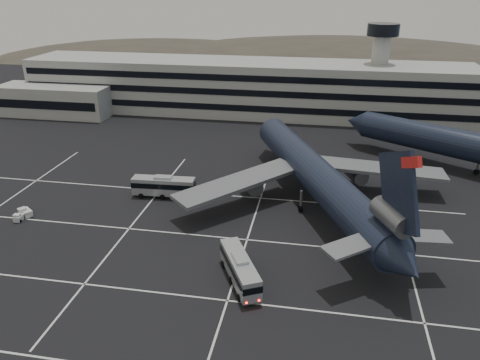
% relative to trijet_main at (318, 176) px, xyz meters
% --- Properties ---
extents(ground, '(260.00, 260.00, 0.00)m').
position_rel_trijet_main_xyz_m(ground, '(-21.34, -16.90, -5.25)').
color(ground, black).
rests_on(ground, ground).
extents(lane_markings, '(90.00, 55.62, 0.01)m').
position_rel_trijet_main_xyz_m(lane_markings, '(-20.39, -16.17, -5.24)').
color(lane_markings, silver).
rests_on(lane_markings, ground).
extents(terminal, '(125.00, 26.00, 24.00)m').
position_rel_trijet_main_xyz_m(terminal, '(-24.28, 54.25, 1.68)').
color(terminal, gray).
rests_on(terminal, ground).
extents(hills, '(352.00, 180.00, 44.00)m').
position_rel_trijet_main_xyz_m(hills, '(-3.34, 153.10, -17.32)').
color(hills, '#38332B').
rests_on(hills, ground).
extents(trijet_main, '(43.62, 54.74, 18.08)m').
position_rel_trijet_main_xyz_m(trijet_main, '(0.00, 0.00, 0.00)').
color(trijet_main, black).
rests_on(trijet_main, ground).
extents(bus_near, '(6.83, 10.36, 3.67)m').
position_rel_trijet_main_xyz_m(bus_near, '(-8.56, -22.99, -3.24)').
color(bus_near, '#93969B').
rests_on(bus_near, ground).
extents(bus_far, '(10.83, 3.19, 3.78)m').
position_rel_trijet_main_xyz_m(bus_far, '(-25.71, -1.21, -3.18)').
color(bus_far, '#93969B').
rests_on(bus_far, ground).
extents(tug_a, '(1.31, 2.06, 1.27)m').
position_rel_trijet_main_xyz_m(tug_a, '(-45.05, -13.44, -4.69)').
color(tug_a, silver).
rests_on(tug_a, ground).
extents(tug_b, '(2.64, 2.45, 1.46)m').
position_rel_trijet_main_xyz_m(tug_b, '(-44.81, -11.88, -4.60)').
color(tug_b, silver).
rests_on(tug_b, ground).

